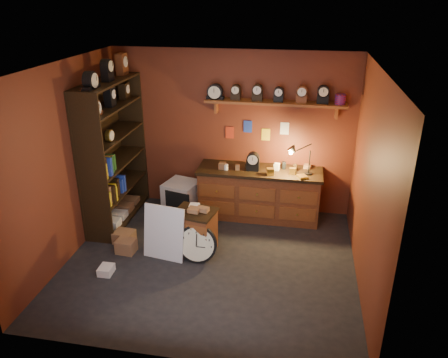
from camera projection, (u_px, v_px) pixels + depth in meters
floor at (210, 261)px, 6.18m from camera, size 4.00×4.00×0.00m
room_shell at (214, 144)px, 5.58m from camera, size 4.02×3.62×2.71m
shelving_unit at (111, 148)px, 6.86m from camera, size 0.47×1.60×2.58m
workbench at (259, 191)px, 7.23m from camera, size 2.02×0.66×1.36m
low_cabinet at (195, 229)px, 6.30m from camera, size 0.65×0.57×0.74m
big_round_clock at (197, 244)px, 6.09m from camera, size 0.56×0.18×0.56m
white_panel at (165, 256)px, 6.29m from camera, size 0.63×0.26×0.80m
mini_fridge at (182, 197)px, 7.46m from camera, size 0.64×0.66×0.55m
floor_box_a at (124, 237)px, 6.62m from camera, size 0.31×0.27×0.18m
floor_box_b at (106, 270)px, 5.90m from camera, size 0.18×0.22×0.11m
floor_box_c at (126, 246)px, 6.36m from camera, size 0.28×0.24×0.20m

